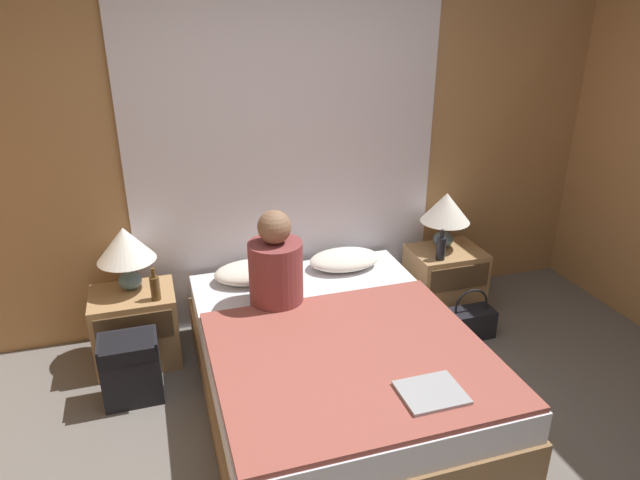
# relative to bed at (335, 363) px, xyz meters

# --- Properties ---
(wall_back) EXTENTS (4.85, 0.06, 2.50)m
(wall_back) POSITION_rel_bed_xyz_m (0.00, 1.10, 1.03)
(wall_back) COLOR #A37547
(wall_back) RESTS_ON ground_plane
(curtain_panel) EXTENTS (2.34, 0.02, 2.35)m
(curtain_panel) POSITION_rel_bed_xyz_m (0.00, 1.04, 0.95)
(curtain_panel) COLOR silver
(curtain_panel) RESTS_ON ground_plane
(bed) EXTENTS (1.51, 1.97, 0.44)m
(bed) POSITION_rel_bed_xyz_m (0.00, 0.00, 0.00)
(bed) COLOR olive
(bed) RESTS_ON ground_plane
(nightstand_left) EXTENTS (0.52, 0.42, 0.49)m
(nightstand_left) POSITION_rel_bed_xyz_m (-1.11, 0.72, 0.03)
(nightstand_left) COLOR #A87F51
(nightstand_left) RESTS_ON ground_plane
(nightstand_right) EXTENTS (0.52, 0.42, 0.49)m
(nightstand_right) POSITION_rel_bed_xyz_m (1.11, 0.72, 0.03)
(nightstand_right) COLOR #A87F51
(nightstand_right) RESTS_ON ground_plane
(lamp_left) EXTENTS (0.36, 0.36, 0.42)m
(lamp_left) POSITION_rel_bed_xyz_m (-1.11, 0.79, 0.56)
(lamp_left) COLOR slate
(lamp_left) RESTS_ON nightstand_left
(lamp_right) EXTENTS (0.36, 0.36, 0.42)m
(lamp_right) POSITION_rel_bed_xyz_m (1.11, 0.79, 0.56)
(lamp_right) COLOR slate
(lamp_right) RESTS_ON nightstand_right
(pillow_left) EXTENTS (0.51, 0.33, 0.12)m
(pillow_left) POSITION_rel_bed_xyz_m (-0.33, 0.78, 0.28)
(pillow_left) COLOR silver
(pillow_left) RESTS_ON bed
(pillow_right) EXTENTS (0.51, 0.33, 0.12)m
(pillow_right) POSITION_rel_bed_xyz_m (0.33, 0.78, 0.28)
(pillow_right) COLOR silver
(pillow_right) RESTS_ON bed
(blanket_on_bed) EXTENTS (1.45, 1.34, 0.03)m
(blanket_on_bed) POSITION_rel_bed_xyz_m (0.00, -0.29, 0.24)
(blanket_on_bed) COLOR #994C42
(blanket_on_bed) RESTS_ON bed
(person_left_in_bed) EXTENTS (0.33, 0.33, 0.62)m
(person_left_in_bed) POSITION_rel_bed_xyz_m (-0.25, 0.41, 0.48)
(person_left_in_bed) COLOR brown
(person_left_in_bed) RESTS_ON bed
(beer_bottle_on_left_stand) EXTENTS (0.06, 0.06, 0.21)m
(beer_bottle_on_left_stand) POSITION_rel_bed_xyz_m (-0.96, 0.59, 0.36)
(beer_bottle_on_left_stand) COLOR #513819
(beer_bottle_on_left_stand) RESTS_ON nightstand_left
(beer_bottle_on_right_stand) EXTENTS (0.06, 0.06, 0.23)m
(beer_bottle_on_right_stand) POSITION_rel_bed_xyz_m (0.99, 0.59, 0.36)
(beer_bottle_on_right_stand) COLOR black
(beer_bottle_on_right_stand) RESTS_ON nightstand_right
(laptop_on_bed) EXTENTS (0.30, 0.26, 0.02)m
(laptop_on_bed) POSITION_rel_bed_xyz_m (0.24, -0.70, 0.26)
(laptop_on_bed) COLOR #9EA0A5
(laptop_on_bed) RESTS_ON blanket_on_bed
(backpack_on_floor) EXTENTS (0.33, 0.26, 0.42)m
(backpack_on_floor) POSITION_rel_bed_xyz_m (-1.15, 0.31, 0.02)
(backpack_on_floor) COLOR black
(backpack_on_floor) RESTS_ON ground_plane
(handbag_on_floor) EXTENTS (0.34, 0.17, 0.37)m
(handbag_on_floor) POSITION_rel_bed_xyz_m (1.10, 0.32, -0.10)
(handbag_on_floor) COLOR black
(handbag_on_floor) RESTS_ON ground_plane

